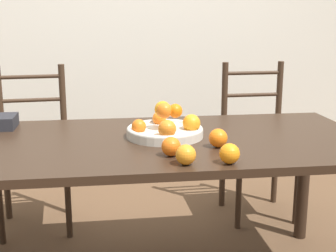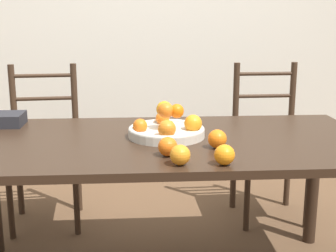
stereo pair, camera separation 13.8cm
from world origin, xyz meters
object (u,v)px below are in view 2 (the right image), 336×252
Objects in this scene: orange_loose_0 at (180,155)px; book_stack at (1,120)px; fruit_bowl at (167,128)px; orange_loose_3 at (168,147)px; orange_loose_2 at (217,139)px; chair_left at (45,149)px; orange_loose_1 at (224,155)px; chair_right at (269,145)px.

book_stack is (-0.85, 0.71, -0.01)m from orange_loose_0.
orange_loose_3 is at bearing -93.47° from fruit_bowl.
orange_loose_3 is at bearing 108.21° from orange_loose_0.
book_stack is (-0.81, 0.59, -0.01)m from orange_loose_3.
orange_loose_0 is 0.28m from orange_loose_2.
orange_loose_2 is 0.08× the size of chair_left.
orange_loose_3 reaches higher than book_stack.
orange_loose_1 is 0.24m from orange_loose_3.
orange_loose_1 is 1.01× the size of orange_loose_3.
orange_loose_2 is 1.35m from chair_left.
fruit_bowl is 0.42m from orange_loose_0.
chair_left reaches higher than orange_loose_2.
orange_loose_0 is at bearing -62.69° from chair_left.
chair_right reaches higher than orange_loose_3.
chair_left is at bearing 133.58° from fruit_bowl.
fruit_bowl is 0.36× the size of chair_left.
chair_left is (-0.71, 0.75, -0.30)m from fruit_bowl.
orange_loose_3 is 1.31m from chair_right.
orange_loose_1 is at bearing -115.27° from chair_right.
orange_loose_0 and orange_loose_3 have the same top height.
orange_loose_2 is 0.35× the size of book_stack.
chair_left is at bearing 75.65° from book_stack.
orange_loose_3 is (-0.21, 0.13, -0.00)m from orange_loose_1.
orange_loose_2 is (0.18, 0.22, 0.00)m from orange_loose_0.
orange_loose_0 is at bearing 176.62° from orange_loose_1.
chair_right is (0.52, 1.18, -0.30)m from orange_loose_1.
orange_loose_3 is at bearing -61.32° from chair_left.
orange_loose_1 is (0.17, -0.01, 0.00)m from orange_loose_0.
chair_right is at bearing 66.35° from orange_loose_1.
fruit_bowl reaches higher than orange_loose_0.
orange_loose_2 is 1.14m from book_stack.
chair_left is 0.56m from book_stack.
fruit_bowl is 0.28m from orange_loose_2.
chair_left is at bearing 123.57° from orange_loose_3.
chair_right is (1.42, 0.00, 0.00)m from chair_left.
chair_left is 1.00× the size of chair_right.
orange_loose_3 is 0.08× the size of chair_right.
fruit_bowl is at bearing -19.12° from book_stack.
chair_left is (-0.91, 0.95, -0.30)m from orange_loose_2.
orange_loose_2 reaches higher than orange_loose_1.
chair_left is 4.34× the size of book_stack.
orange_loose_1 is at bearing -3.38° from orange_loose_0.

